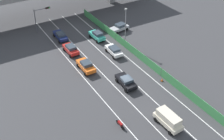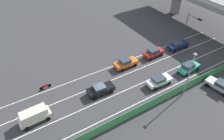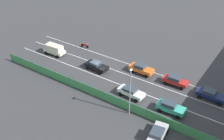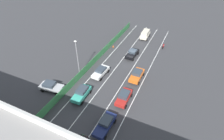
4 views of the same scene
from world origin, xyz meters
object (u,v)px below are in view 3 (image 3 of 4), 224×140
(car_sedan_white, at_px, (131,92))
(parked_wagon_silver, at_px, (158,134))
(car_taxi_orange, at_px, (141,68))
(car_van_cream, at_px, (54,49))
(car_sedan_black, at_px, (96,66))
(traffic_cone, at_px, (67,80))
(car_taxi_teal, at_px, (171,107))
(street_lamp, at_px, (130,88))
(car_sedan_red, at_px, (175,80))
(car_sedan_navy, at_px, (211,94))
(motorcycle, at_px, (85,45))

(car_sedan_white, height_order, parked_wagon_silver, parked_wagon_silver)
(car_sedan_white, xyz_separation_m, parked_wagon_silver, (6.02, 7.64, 0.03))
(car_sedan_white, relative_size, car_taxi_orange, 1.00)
(car_van_cream, relative_size, parked_wagon_silver, 0.98)
(car_sedan_black, bearing_deg, traffic_cone, -19.82)
(car_sedan_white, relative_size, parked_wagon_silver, 0.99)
(car_taxi_teal, bearing_deg, car_sedan_black, -101.87)
(street_lamp, bearing_deg, car_taxi_teal, 126.67)
(car_sedan_red, distance_m, traffic_cone, 18.50)
(parked_wagon_silver, bearing_deg, car_sedan_navy, 165.78)
(car_sedan_white, xyz_separation_m, car_sedan_black, (-3.32, -9.28, 0.00))
(car_taxi_teal, distance_m, street_lamp, 7.19)
(car_van_cream, xyz_separation_m, motorcycle, (-5.70, 3.15, -0.73))
(car_sedan_black, relative_size, parked_wagon_silver, 1.00)
(car_sedan_navy, distance_m, traffic_cone, 23.87)
(motorcycle, relative_size, parked_wagon_silver, 0.43)
(motorcycle, bearing_deg, car_taxi_orange, 81.85)
(car_sedan_white, relative_size, car_sedan_black, 1.00)
(car_taxi_teal, height_order, car_sedan_navy, car_taxi_teal)
(car_sedan_red, height_order, street_lamp, street_lamp)
(car_van_cream, relative_size, car_taxi_teal, 1.03)
(car_taxi_orange, distance_m, motorcycle, 14.66)
(car_sedan_white, height_order, motorcycle, car_sedan_white)
(car_taxi_orange, relative_size, street_lamp, 0.57)
(car_sedan_white, bearing_deg, car_sedan_black, -109.68)
(car_sedan_red, relative_size, car_sedan_black, 0.94)
(car_taxi_teal, bearing_deg, car_sedan_white, -90.60)
(car_sedan_navy, bearing_deg, street_lamp, -41.13)
(parked_wagon_silver, xyz_separation_m, traffic_cone, (-3.55, -19.00, -0.65))
(motorcycle, bearing_deg, car_sedan_black, 51.83)
(parked_wagon_silver, height_order, traffic_cone, parked_wagon_silver)
(car_sedan_red, xyz_separation_m, car_sedan_black, (3.52, -13.88, -0.05))
(car_sedan_black, bearing_deg, parked_wagon_silver, 61.10)
(car_sedan_red, distance_m, car_taxi_orange, 6.58)
(car_taxi_teal, distance_m, parked_wagon_silver, 6.00)
(parked_wagon_silver, bearing_deg, car_sedan_black, -118.90)
(parked_wagon_silver, distance_m, traffic_cone, 19.34)
(car_sedan_white, height_order, car_taxi_orange, car_taxi_orange)
(car_sedan_red, xyz_separation_m, motorcycle, (-2.14, -21.08, -0.47))
(car_taxi_teal, bearing_deg, car_sedan_red, -162.06)
(motorcycle, height_order, parked_wagon_silver, parked_wagon_silver)
(car_sedan_white, xyz_separation_m, car_sedan_navy, (-6.42, 10.79, -0.01))
(car_sedan_black, bearing_deg, car_sedan_white, 70.32)
(car_sedan_red, xyz_separation_m, traffic_cone, (9.31, -15.97, -0.67))
(car_sedan_black, distance_m, parked_wagon_silver, 19.32)
(car_sedan_white, bearing_deg, car_sedan_navy, 120.74)
(car_sedan_navy, xyz_separation_m, motorcycle, (-2.56, -27.27, -0.42))
(car_sedan_white, height_order, car_sedan_black, car_sedan_black)
(car_sedan_black, height_order, street_lamp, street_lamp)
(car_sedan_white, bearing_deg, car_sedan_red, 146.05)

